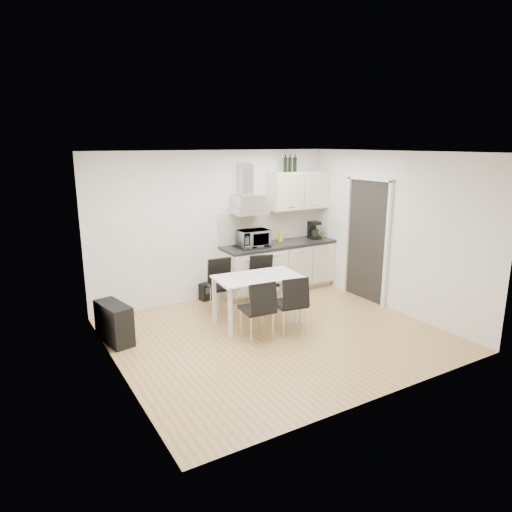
{
  "coord_description": "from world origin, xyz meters",
  "views": [
    {
      "loc": [
        -3.39,
        -5.18,
        2.73
      ],
      "look_at": [
        -0.09,
        0.43,
        1.1
      ],
      "focal_mm": 32.0,
      "sensor_mm": 36.0,
      "label": 1
    }
  ],
  "objects_px": {
    "kitchenette": "(280,247)",
    "floor_speaker": "(205,292)",
    "chair_near_right": "(290,304)",
    "dining_table": "(258,282)",
    "chair_far_left": "(224,287)",
    "guitar_amp": "(114,323)",
    "chair_near_left": "(257,310)",
    "chair_far_right": "(264,283)"
  },
  "relations": [
    {
      "from": "kitchenette",
      "to": "floor_speaker",
      "type": "xyz_separation_m",
      "value": [
        -1.46,
        0.17,
        -0.68
      ]
    },
    {
      "from": "chair_far_right",
      "to": "chair_near_left",
      "type": "relative_size",
      "value": 1.0
    },
    {
      "from": "chair_far_left",
      "to": "dining_table",
      "type": "bearing_deg",
      "value": 116.07
    },
    {
      "from": "dining_table",
      "to": "chair_near_left",
      "type": "height_order",
      "value": "chair_near_left"
    },
    {
      "from": "chair_far_right",
      "to": "chair_near_left",
      "type": "bearing_deg",
      "value": 70.25
    },
    {
      "from": "chair_far_left",
      "to": "floor_speaker",
      "type": "height_order",
      "value": "chair_far_left"
    },
    {
      "from": "kitchenette",
      "to": "floor_speaker",
      "type": "distance_m",
      "value": 1.62
    },
    {
      "from": "chair_near_left",
      "to": "dining_table",
      "type": "bearing_deg",
      "value": 62.82
    },
    {
      "from": "kitchenette",
      "to": "dining_table",
      "type": "distance_m",
      "value": 1.7
    },
    {
      "from": "kitchenette",
      "to": "dining_table",
      "type": "bearing_deg",
      "value": -134.64
    },
    {
      "from": "chair_far_left",
      "to": "floor_speaker",
      "type": "distance_m",
      "value": 0.76
    },
    {
      "from": "chair_far_left",
      "to": "floor_speaker",
      "type": "bearing_deg",
      "value": -83.05
    },
    {
      "from": "chair_far_left",
      "to": "chair_near_left",
      "type": "bearing_deg",
      "value": 91.85
    },
    {
      "from": "floor_speaker",
      "to": "chair_far_right",
      "type": "bearing_deg",
      "value": -61.81
    },
    {
      "from": "kitchenette",
      "to": "floor_speaker",
      "type": "relative_size",
      "value": 8.33
    },
    {
      "from": "guitar_amp",
      "to": "floor_speaker",
      "type": "height_order",
      "value": "guitar_amp"
    },
    {
      "from": "chair_far_right",
      "to": "guitar_amp",
      "type": "relative_size",
      "value": 1.22
    },
    {
      "from": "kitchenette",
      "to": "floor_speaker",
      "type": "bearing_deg",
      "value": 173.54
    },
    {
      "from": "chair_near_left",
      "to": "chair_near_right",
      "type": "distance_m",
      "value": 0.53
    },
    {
      "from": "kitchenette",
      "to": "chair_far_right",
      "type": "xyz_separation_m",
      "value": [
        -0.77,
        -0.71,
        -0.39
      ]
    },
    {
      "from": "dining_table",
      "to": "guitar_amp",
      "type": "relative_size",
      "value": 1.86
    },
    {
      "from": "chair_far_right",
      "to": "chair_near_right",
      "type": "bearing_deg",
      "value": 95.07
    },
    {
      "from": "dining_table",
      "to": "guitar_amp",
      "type": "height_order",
      "value": "dining_table"
    },
    {
      "from": "floor_speaker",
      "to": "kitchenette",
      "type": "bearing_deg",
      "value": -16.54
    },
    {
      "from": "chair_near_left",
      "to": "guitar_amp",
      "type": "bearing_deg",
      "value": 157.21
    },
    {
      "from": "dining_table",
      "to": "chair_near_right",
      "type": "xyz_separation_m",
      "value": [
        0.21,
        -0.56,
        -0.22
      ]
    },
    {
      "from": "dining_table",
      "to": "guitar_amp",
      "type": "xyz_separation_m",
      "value": [
        -2.09,
        0.4,
        -0.38
      ]
    },
    {
      "from": "kitchenette",
      "to": "chair_far_left",
      "type": "xyz_separation_m",
      "value": [
        -1.44,
        -0.54,
        -0.39
      ]
    },
    {
      "from": "chair_near_right",
      "to": "floor_speaker",
      "type": "distance_m",
      "value": 2.01
    },
    {
      "from": "chair_near_right",
      "to": "floor_speaker",
      "type": "bearing_deg",
      "value": 113.32
    },
    {
      "from": "chair_near_left",
      "to": "floor_speaker",
      "type": "xyz_separation_m",
      "value": [
        0.05,
        1.88,
        -0.29
      ]
    },
    {
      "from": "chair_far_left",
      "to": "chair_near_left",
      "type": "xyz_separation_m",
      "value": [
        -0.07,
        -1.18,
        0.0
      ]
    },
    {
      "from": "floor_speaker",
      "to": "dining_table",
      "type": "bearing_deg",
      "value": -88.83
    },
    {
      "from": "dining_table",
      "to": "chair_near_left",
      "type": "distance_m",
      "value": 0.65
    },
    {
      "from": "kitchenette",
      "to": "chair_near_right",
      "type": "relative_size",
      "value": 2.86
    },
    {
      "from": "guitar_amp",
      "to": "floor_speaker",
      "type": "xyz_separation_m",
      "value": [
        1.82,
        0.97,
        -0.13
      ]
    },
    {
      "from": "chair_near_left",
      "to": "floor_speaker",
      "type": "bearing_deg",
      "value": 93.18
    },
    {
      "from": "chair_near_left",
      "to": "guitar_amp",
      "type": "height_order",
      "value": "chair_near_left"
    },
    {
      "from": "dining_table",
      "to": "chair_near_left",
      "type": "xyz_separation_m",
      "value": [
        -0.32,
        -0.52,
        -0.22
      ]
    },
    {
      "from": "dining_table",
      "to": "floor_speaker",
      "type": "xyz_separation_m",
      "value": [
        -0.27,
        1.37,
        -0.51
      ]
    },
    {
      "from": "guitar_amp",
      "to": "kitchenette",
      "type": "bearing_deg",
      "value": 2.04
    },
    {
      "from": "chair_near_right",
      "to": "dining_table",
      "type": "bearing_deg",
      "value": 119.41
    }
  ]
}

